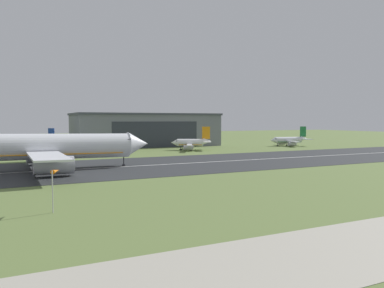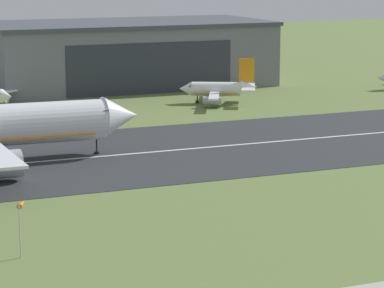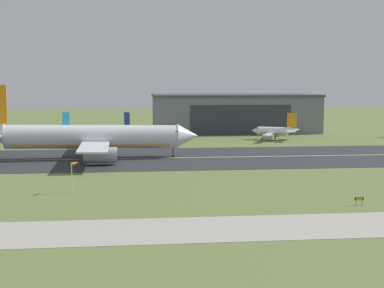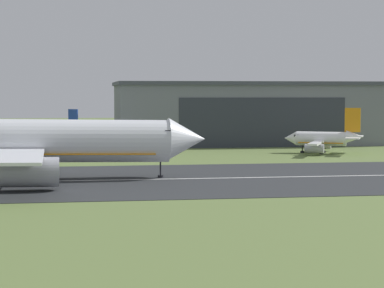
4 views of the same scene
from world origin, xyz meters
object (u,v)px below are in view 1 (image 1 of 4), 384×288
airplane_parked_east (64,145)px  airplane_parked_far_east (191,143)px  windsock_pole (55,173)px  airplane_landing (35,148)px  airplane_parked_centre (289,140)px

airplane_parked_east → airplane_parked_far_east: 50.41m
airplane_parked_far_east → windsock_pole: airplane_parked_far_east is taller
airplane_landing → airplane_parked_centre: bearing=20.8°
airplane_parked_far_east → windsock_pole: size_ratio=3.96×
airplane_landing → airplane_parked_east: (12.89, 54.26, -2.83)m
airplane_landing → windsock_pole: 44.76m
airplane_parked_far_east → windsock_pole: (-61.09, -85.96, 2.15)m
windsock_pole → airplane_parked_centre: bearing=37.7°
airplane_parked_centre → airplane_parked_far_east: 53.05m
airplane_parked_east → airplane_parked_far_east: (48.69, -13.06, 0.14)m
airplane_parked_east → airplane_landing: bearing=-103.4°
airplane_parked_centre → airplane_parked_far_east: bearing=-177.6°
airplane_landing → airplane_parked_centre: 122.59m
airplane_parked_east → airplane_parked_far_east: bearing=-15.0°
windsock_pole → airplane_parked_east: bearing=82.9°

